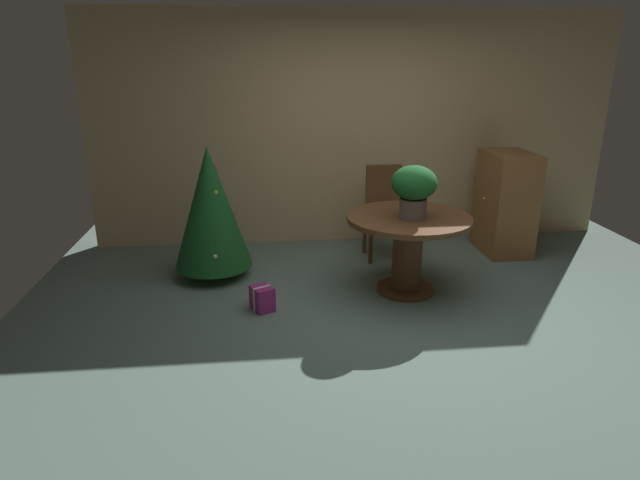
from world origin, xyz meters
The scene contains 8 objects.
ground_plane centered at (0.00, 0.00, 0.00)m, with size 6.60×6.60×0.00m, color slate.
back_wall_panel centered at (0.00, 2.20, 1.30)m, with size 6.00×0.10×2.60m, color tan.
round_dining_table centered at (0.22, 0.58, 0.50)m, with size 1.13×1.13×0.73m.
flower_vase centered at (0.23, 0.52, 1.01)m, with size 0.40×0.40×0.47m.
wooden_chair_far centered at (0.22, 1.57, 0.56)m, with size 0.43×0.38×1.00m.
holiday_tree centered at (-1.59, 1.14, 0.71)m, with size 0.76×0.76×1.30m.
gift_box_purple centered at (-1.12, 0.31, 0.11)m, with size 0.23×0.25×0.22m.
wooden_cabinet centered at (1.58, 1.55, 0.56)m, with size 0.50×0.70×1.12m.
Camera 1 is at (-1.07, -3.98, 2.08)m, focal length 30.39 mm.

